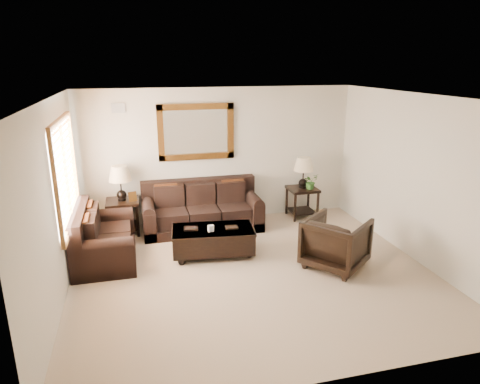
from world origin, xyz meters
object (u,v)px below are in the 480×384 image
object	(u,v)px
loveseat	(101,241)
end_table_left	(121,190)
coffee_table	(213,238)
armchair	(336,240)
end_table_right	(303,179)
sofa	(202,212)

from	to	relation	value
loveseat	end_table_left	bearing A→B (deg)	-17.57
coffee_table	armchair	size ratio (longest dim) A/B	1.61
end_table_left	armchair	distance (m)	4.03
end_table_left	coffee_table	size ratio (longest dim) A/B	0.91
end_table_left	coffee_table	distance (m)	2.09
end_table_right	armchair	bearing A→B (deg)	-98.88
loveseat	end_table_right	bearing A→B (deg)	-74.44
sofa	coffee_table	size ratio (longest dim) A/B	1.57
coffee_table	armchair	xyz separation A→B (m)	(1.81, -0.92, 0.16)
armchair	loveseat	bearing A→B (deg)	33.40
sofa	loveseat	distance (m)	2.09
end_table_left	loveseat	bearing A→B (deg)	-107.57
end_table_right	armchair	distance (m)	2.36
loveseat	armchair	world-z (taller)	loveseat
sofa	armchair	size ratio (longest dim) A/B	2.52
loveseat	end_table_right	xyz separation A→B (m)	(4.00, 1.11, 0.50)
end_table_left	coffee_table	xyz separation A→B (m)	(1.48, -1.36, -0.57)
end_table_left	end_table_right	distance (m)	3.65
loveseat	coffee_table	size ratio (longest dim) A/B	1.11
armchair	sofa	bearing A→B (deg)	0.98
end_table_right	armchair	world-z (taller)	end_table_right
armchair	end_table_left	bearing A→B (deg)	16.61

